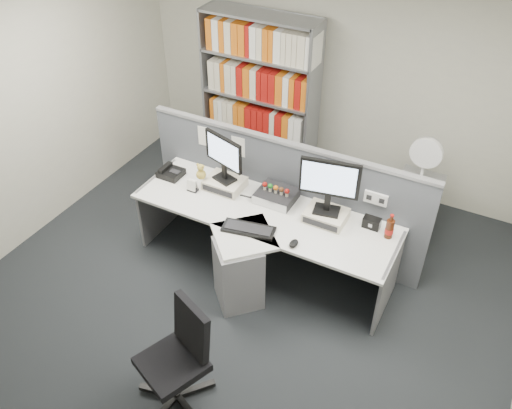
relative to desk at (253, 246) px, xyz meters
The scene contains 21 objects.
ground 0.75m from the desk, 90.00° to the right, with size 5.50×5.50×0.00m, color #24272A.
room_shell 1.46m from the desk, 90.00° to the right, with size 5.04×5.54×2.72m.
partition 0.68m from the desk, 89.59° to the left, with size 3.00×0.08×1.27m.
desk is the anchor object (origin of this frame).
monitor_riser_left 0.73m from the desk, 144.33° to the left, with size 0.38×0.31×0.10m.
monitor_riser_right 0.75m from the desk, 33.90° to the left, with size 0.38×0.31×0.10m.
monitor_left 0.93m from the desk, 144.18° to the left, with size 0.47×0.21×0.49m.
monitor_right 0.98m from the desk, 34.05° to the left, with size 0.54×0.22×0.55m.
desktop_pc 0.54m from the desk, 87.32° to the left, with size 0.37×0.33×0.10m.
figurines 0.59m from the desk, 84.55° to the left, with size 0.29×0.05×0.09m.
keyboard 0.29m from the desk, 89.74° to the right, with size 0.51×0.28×0.03m.
mouse 0.54m from the desk, 10.51° to the right, with size 0.07×0.12×0.04m, color black.
desk_phone 1.22m from the desk, 165.33° to the left, with size 0.24×0.22×0.10m.
desk_calendar 0.87m from the desk, 166.76° to the left, with size 0.11×0.08×0.13m.
plush_toy 0.91m from the desk, 159.12° to the left, with size 0.10×0.10×0.18m.
speaker 1.14m from the desk, 25.96° to the left, with size 0.16×0.09×0.11m, color black.
cola_bottle 1.28m from the desk, 19.91° to the left, with size 0.08×0.08×0.25m.
shelving_unit 2.12m from the desk, 115.96° to the left, with size 1.41×0.40×2.00m.
filing_cabinet 1.85m from the desk, 49.39° to the left, with size 0.45×0.61×0.70m.
desk_fan 1.93m from the desk, 49.38° to the left, with size 0.33×0.19×0.55m.
office_chair 1.41m from the desk, 85.40° to the right, with size 0.63×0.64×0.95m.
Camera 1 is at (1.80, -2.74, 3.91)m, focal length 37.30 mm.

